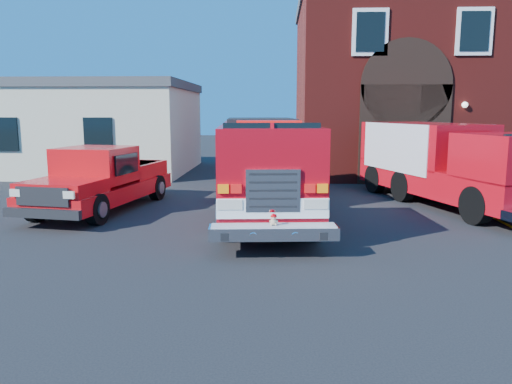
{
  "coord_description": "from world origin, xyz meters",
  "views": [
    {
      "loc": [
        0.47,
        -11.42,
        2.97
      ],
      "look_at": [
        0.0,
        -1.2,
        1.3
      ],
      "focal_mm": 35.0,
      "sensor_mm": 36.0,
      "label": 1
    }
  ],
  "objects_px": {
    "pickup_truck": "(102,180)",
    "secondary_truck": "(448,161)",
    "side_building": "(87,126)",
    "fire_station": "(453,84)",
    "fire_engine": "(263,165)"
  },
  "relations": [
    {
      "from": "fire_engine",
      "to": "pickup_truck",
      "type": "xyz_separation_m",
      "value": [
        -4.88,
        0.34,
        -0.52
      ]
    },
    {
      "from": "fire_engine",
      "to": "pickup_truck",
      "type": "distance_m",
      "value": 4.92
    },
    {
      "from": "side_building",
      "to": "secondary_truck",
      "type": "height_order",
      "value": "side_building"
    },
    {
      "from": "fire_station",
      "to": "pickup_truck",
      "type": "distance_m",
      "value": 17.86
    },
    {
      "from": "fire_station",
      "to": "side_building",
      "type": "xyz_separation_m",
      "value": [
        -17.99,
        -0.99,
        -2.05
      ]
    },
    {
      "from": "pickup_truck",
      "to": "secondary_truck",
      "type": "distance_m",
      "value": 10.76
    },
    {
      "from": "fire_station",
      "to": "side_building",
      "type": "height_order",
      "value": "fire_station"
    },
    {
      "from": "fire_station",
      "to": "secondary_truck",
      "type": "height_order",
      "value": "fire_station"
    },
    {
      "from": "side_building",
      "to": "pickup_truck",
      "type": "bearing_deg",
      "value": -67.05
    },
    {
      "from": "fire_engine",
      "to": "secondary_truck",
      "type": "xyz_separation_m",
      "value": [
        5.78,
        1.68,
        -0.03
      ]
    },
    {
      "from": "side_building",
      "to": "secondary_truck",
      "type": "relative_size",
      "value": 1.24
    },
    {
      "from": "pickup_truck",
      "to": "secondary_truck",
      "type": "height_order",
      "value": "secondary_truck"
    },
    {
      "from": "fire_engine",
      "to": "fire_station",
      "type": "bearing_deg",
      "value": 51.12
    },
    {
      "from": "side_building",
      "to": "fire_engine",
      "type": "height_order",
      "value": "side_building"
    },
    {
      "from": "fire_station",
      "to": "fire_engine",
      "type": "bearing_deg",
      "value": -128.88
    }
  ]
}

